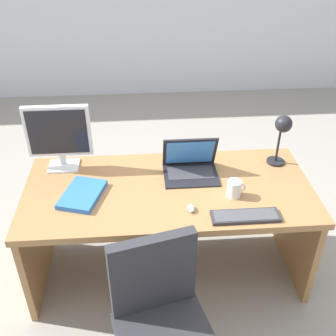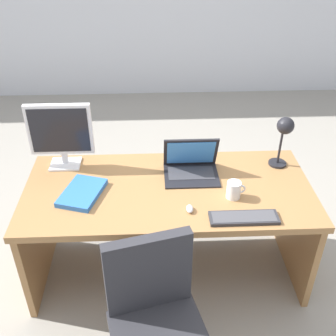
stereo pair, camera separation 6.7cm
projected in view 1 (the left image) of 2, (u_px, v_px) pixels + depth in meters
ground at (157, 159)px, 4.20m from camera, size 12.00×12.00×0.00m
desk at (168, 207)px, 2.69m from camera, size 1.80×0.83×0.73m
monitor at (58, 134)px, 2.60m from camera, size 0.41×0.16×0.44m
laptop at (190, 162)px, 2.65m from camera, size 0.35×0.28×0.25m
keyboard at (245, 216)px, 2.30m from camera, size 0.39×0.12×0.02m
mouse at (191, 208)px, 2.35m from camera, size 0.04×0.07×0.03m
desk_lamp at (282, 130)px, 2.62m from camera, size 0.12×0.14×0.36m
book at (82, 194)px, 2.46m from camera, size 0.29×0.36×0.03m
coffee_mug at (234, 189)px, 2.45m from camera, size 0.12×0.09×0.11m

